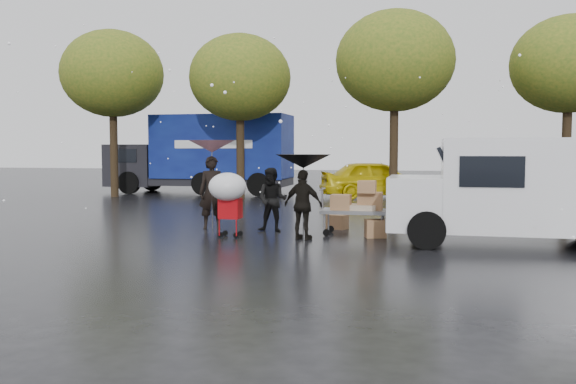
% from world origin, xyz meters
% --- Properties ---
extents(ground, '(90.00, 90.00, 0.00)m').
position_xyz_m(ground, '(0.00, 0.00, 0.00)').
color(ground, black).
rests_on(ground, ground).
extents(person_pink, '(0.76, 0.60, 1.81)m').
position_xyz_m(person_pink, '(-1.47, 1.14, 0.91)').
color(person_pink, black).
rests_on(person_pink, ground).
extents(person_middle, '(0.77, 0.61, 1.54)m').
position_xyz_m(person_middle, '(0.12, 0.97, 0.77)').
color(person_middle, black).
rests_on(person_middle, ground).
extents(person_black, '(0.97, 0.60, 1.54)m').
position_xyz_m(person_black, '(1.10, -0.16, 0.77)').
color(person_black, black).
rests_on(person_black, ground).
extents(umbrella_pink, '(1.13, 1.13, 2.20)m').
position_xyz_m(umbrella_pink, '(-1.47, 1.14, 2.05)').
color(umbrella_pink, '#4C4C4C').
rests_on(umbrella_pink, ground).
extents(umbrella_black, '(1.20, 1.20, 1.87)m').
position_xyz_m(umbrella_black, '(1.10, -0.16, 1.72)').
color(umbrella_black, '#4C4C4C').
rests_on(umbrella_black, ground).
extents(vendor_cart, '(1.52, 0.80, 1.27)m').
position_xyz_m(vendor_cart, '(2.19, 0.82, 0.73)').
color(vendor_cart, slate).
rests_on(vendor_cart, ground).
extents(shopping_cart, '(0.84, 0.84, 1.46)m').
position_xyz_m(shopping_cart, '(-0.59, -0.26, 1.06)').
color(shopping_cart, '#B60A10').
rests_on(shopping_cart, ground).
extents(white_van, '(4.91, 2.18, 2.20)m').
position_xyz_m(white_van, '(5.55, 0.10, 1.16)').
color(white_van, white).
rests_on(white_van, ground).
extents(blue_truck, '(8.30, 2.60, 3.50)m').
position_xyz_m(blue_truck, '(-6.04, 12.83, 1.76)').
color(blue_truck, navy).
rests_on(blue_truck, ground).
extents(box_ground_near, '(0.53, 0.47, 0.40)m').
position_xyz_m(box_ground_near, '(2.61, 0.54, 0.20)').
color(box_ground_near, olive).
rests_on(box_ground_near, ground).
extents(box_ground_far, '(0.56, 0.49, 0.36)m').
position_xyz_m(box_ground_far, '(1.57, 1.81, 0.18)').
color(box_ground_far, olive).
rests_on(box_ground_far, ground).
extents(yellow_taxi, '(4.86, 3.19, 1.54)m').
position_xyz_m(yellow_taxi, '(1.71, 11.86, 0.77)').
color(yellow_taxi, yellow).
rests_on(yellow_taxi, ground).
extents(tree_row, '(21.60, 4.40, 7.12)m').
position_xyz_m(tree_row, '(-0.47, 10.00, 5.02)').
color(tree_row, black).
rests_on(tree_row, ground).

